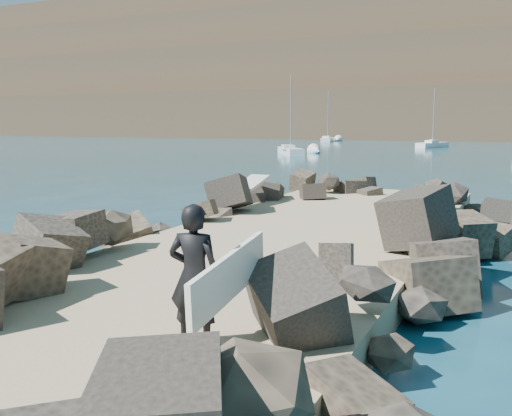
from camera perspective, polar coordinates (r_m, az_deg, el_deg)
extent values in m
plane|color=#0F384C|center=(12.15, 2.00, -6.38)|extent=(800.00, 800.00, 0.00)
cube|color=#8C7759|center=(10.32, -2.35, -7.35)|extent=(6.00, 26.00, 0.60)
cube|color=black|center=(12.22, -13.48, -4.11)|extent=(2.60, 22.00, 1.00)
cube|color=black|center=(9.83, 14.38, -7.23)|extent=(2.60, 22.00, 1.00)
cube|color=beige|center=(17.30, -1.18, 1.61)|extent=(0.69, 2.58, 0.09)
imported|color=black|center=(6.47, -6.18, -6.76)|extent=(0.66, 0.50, 1.64)
cube|color=white|center=(6.25, -2.62, -6.84)|extent=(0.23, 2.04, 0.64)
cube|color=silver|center=(76.61, 17.22, 5.98)|extent=(3.42, 6.37, 0.80)
cylinder|color=gray|center=(76.56, 17.35, 8.82)|extent=(0.12, 0.12, 6.90)
cube|color=silver|center=(75.89, 17.16, 6.34)|extent=(1.54, 1.99, 0.44)
cube|color=silver|center=(96.81, 7.18, 6.74)|extent=(2.95, 7.27, 0.80)
cylinder|color=gray|center=(96.78, 7.22, 9.26)|extent=(0.12, 0.12, 7.81)
cube|color=silver|center=(96.00, 7.03, 7.03)|extent=(1.51, 2.18, 0.44)
cube|color=silver|center=(57.59, 3.47, 5.64)|extent=(4.79, 6.31, 0.80)
cylinder|color=gray|center=(57.53, 3.51, 9.59)|extent=(0.12, 0.12, 7.24)
cube|color=silver|center=(56.96, 3.23, 6.11)|extent=(1.88, 2.12, 0.44)
cube|color=white|center=(171.61, 9.93, 18.75)|extent=(10.00, 8.00, 4.00)
cube|color=white|center=(178.53, 24.22, 17.67)|extent=(8.00, 6.00, 3.50)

